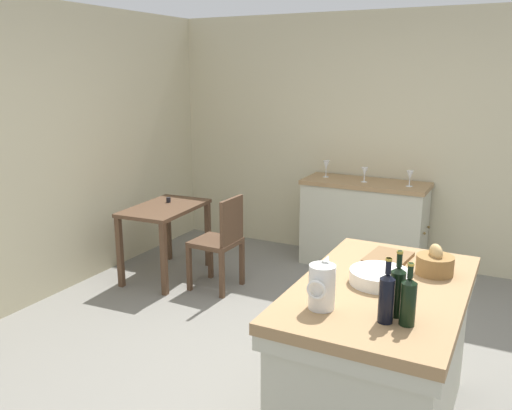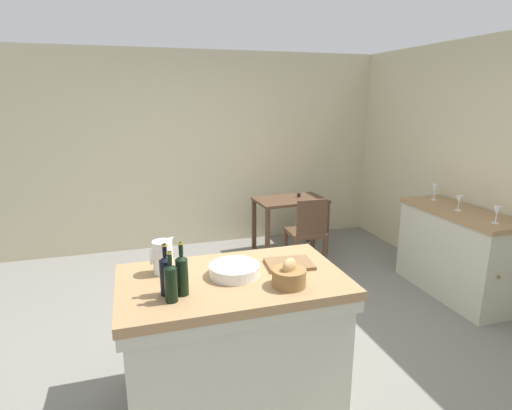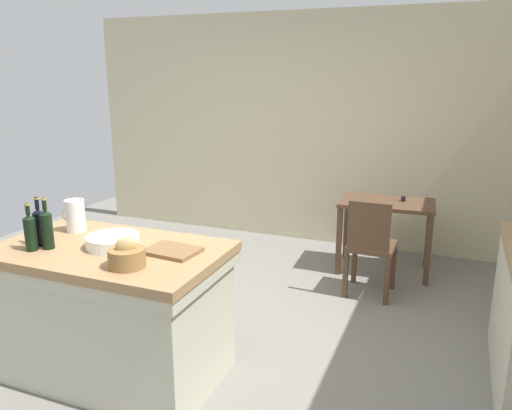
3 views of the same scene
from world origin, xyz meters
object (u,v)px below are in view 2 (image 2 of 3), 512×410
at_px(side_cabinet, 456,252).
at_px(wine_glass_far_left, 497,212).
at_px(island_table, 233,333).
at_px(wine_bottle_dark, 182,274).
at_px(wine_bottle_amber, 166,274).
at_px(wine_glass_middle, 435,189).
at_px(wine_bottle_green, 171,282).
at_px(pitcher, 163,257).
at_px(cutting_board, 289,264).
at_px(writing_desk, 290,207).
at_px(bread_basket, 289,276).
at_px(wooden_chair, 307,231).
at_px(wine_glass_left, 459,200).
at_px(wash_bowl, 235,270).

bearing_deg(side_cabinet, wine_glass_far_left, -95.08).
height_order(island_table, wine_bottle_dark, wine_bottle_dark).
xyz_separation_m(wine_bottle_amber, wine_glass_far_left, (2.95, 0.50, 0.00)).
bearing_deg(wine_glass_middle, wine_bottle_green, -153.76).
relative_size(side_cabinet, wine_glass_far_left, 8.30).
height_order(pitcher, cutting_board, pitcher).
relative_size(writing_desk, bread_basket, 4.45).
xyz_separation_m(side_cabinet, cutting_board, (-2.14, -0.75, 0.44)).
bearing_deg(island_table, pitcher, 155.05).
distance_m(cutting_board, wine_glass_middle, 2.49).
height_order(wooden_chair, pitcher, pitcher).
height_order(island_table, wooden_chair, wooden_chair).
xyz_separation_m(pitcher, wine_glass_middle, (3.01, 1.07, 0.03)).
relative_size(writing_desk, wine_glass_left, 6.21).
height_order(writing_desk, wine_glass_middle, wine_glass_middle).
relative_size(wooden_chair, wash_bowl, 2.73).
bearing_deg(pitcher, wine_glass_far_left, 3.54).
distance_m(wine_glass_far_left, wine_glass_left, 0.45).
distance_m(side_cabinet, wine_bottle_dark, 3.11).
xyz_separation_m(wine_glass_far_left, wine_glass_middle, (0.07, 0.89, 0.02)).
distance_m(wash_bowl, wine_glass_left, 2.63).
relative_size(wash_bowl, wine_bottle_green, 1.10).
distance_m(pitcher, cutting_board, 0.85).
bearing_deg(island_table, wine_glass_far_left, 8.48).
xyz_separation_m(bread_basket, wine_bottle_dark, (-0.63, 0.07, 0.07)).
bearing_deg(cutting_board, wine_glass_middle, 28.77).
xyz_separation_m(island_table, wine_bottle_green, (-0.40, -0.21, 0.53)).
distance_m(wine_bottle_amber, wine_glass_left, 3.10).
bearing_deg(bread_basket, wine_glass_far_left, 15.06).
relative_size(side_cabinet, wine_glass_middle, 7.25).
distance_m(island_table, wooden_chair, 2.27).
bearing_deg(wooden_chair, wine_bottle_dark, -130.36).
distance_m(bread_basket, wine_glass_far_left, 2.30).
height_order(side_cabinet, wash_bowl, wash_bowl).
bearing_deg(wash_bowl, wine_bottle_amber, -162.41).
relative_size(cutting_board, wine_glass_left, 2.08).
distance_m(bread_basket, wine_bottle_amber, 0.73).
bearing_deg(wine_glass_left, bread_basket, -154.75).
bearing_deg(wine_bottle_dark, wine_bottle_amber, 161.93).
bearing_deg(wash_bowl, wooden_chair, 53.75).
relative_size(writing_desk, cutting_board, 2.98).
distance_m(writing_desk, bread_basket, 2.93).
relative_size(island_table, pitcher, 5.47).
height_order(wash_bowl, bread_basket, bread_basket).
xyz_separation_m(wash_bowl, wine_bottle_dark, (-0.35, -0.17, 0.09)).
bearing_deg(writing_desk, wooden_chair, -93.39).
height_order(wine_bottle_green, wine_glass_left, wine_bottle_green).
bearing_deg(pitcher, wine_bottle_dark, -76.31).
relative_size(wooden_chair, bread_basket, 4.27).
xyz_separation_m(wine_bottle_dark, wine_glass_left, (2.86, 0.98, -0.00)).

